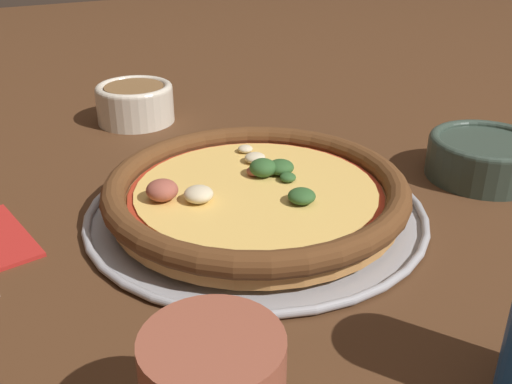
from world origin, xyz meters
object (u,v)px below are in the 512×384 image
(bowl_near, at_px, (485,156))
(bowl_far, at_px, (135,101))
(pizza_tray, at_px, (256,212))
(pizza, at_px, (256,192))

(bowl_near, height_order, bowl_far, bowl_far)
(bowl_near, relative_size, bowl_far, 1.18)
(pizza_tray, xyz_separation_m, bowl_near, (0.28, -0.04, 0.02))
(pizza, relative_size, bowl_near, 2.38)
(pizza_tray, distance_m, pizza, 0.02)
(pizza_tray, height_order, pizza, pizza)
(pizza_tray, relative_size, pizza, 1.13)
(bowl_far, bearing_deg, pizza_tray, -85.74)
(bowl_near, distance_m, bowl_far, 0.49)
(pizza, bearing_deg, pizza_tray, -42.86)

